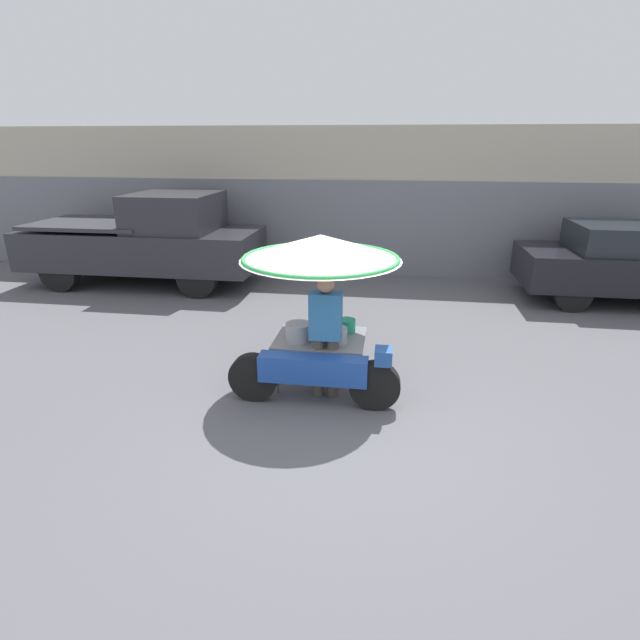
# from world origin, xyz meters

# --- Properties ---
(ground_plane) EXTENTS (36.00, 36.00, 0.00)m
(ground_plane) POSITION_xyz_m (0.00, 0.00, 0.00)
(ground_plane) COLOR #56565B
(shopfront_building) EXTENTS (28.00, 2.06, 3.31)m
(shopfront_building) POSITION_xyz_m (0.00, 7.52, 1.65)
(shopfront_building) COLOR #B2A893
(shopfront_building) RESTS_ON ground
(vendor_motorcycle_cart) EXTENTS (2.06, 1.97, 1.94)m
(vendor_motorcycle_cart) POSITION_xyz_m (-0.31, 0.76, 1.51)
(vendor_motorcycle_cart) COLOR black
(vendor_motorcycle_cart) RESTS_ON ground
(vendor_person) EXTENTS (0.38, 0.22, 1.53)m
(vendor_person) POSITION_xyz_m (-0.20, 0.48, 0.85)
(vendor_person) COLOR #4C473D
(vendor_person) RESTS_ON ground
(parked_car) EXTENTS (4.21, 1.79, 1.52)m
(parked_car) POSITION_xyz_m (5.12, 5.12, 0.79)
(parked_car) COLOR black
(parked_car) RESTS_ON ground
(pickup_truck) EXTENTS (5.01, 1.92, 1.97)m
(pickup_truck) POSITION_xyz_m (-4.68, 4.99, 0.96)
(pickup_truck) COLOR black
(pickup_truck) RESTS_ON ground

